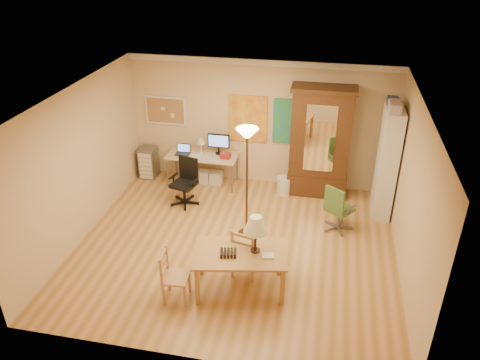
% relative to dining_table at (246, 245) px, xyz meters
% --- Properties ---
extents(floor, '(5.50, 5.50, 0.00)m').
position_rel_dining_table_xyz_m(floor, '(-0.37, 1.03, -0.82)').
color(floor, '#A27139').
rests_on(floor, ground).
extents(crown_molding, '(5.50, 0.08, 0.12)m').
position_rel_dining_table_xyz_m(crown_molding, '(-0.37, 3.49, 1.82)').
color(crown_molding, white).
rests_on(crown_molding, floor).
extents(corkboard, '(0.90, 0.04, 0.62)m').
position_rel_dining_table_xyz_m(corkboard, '(-2.42, 3.50, 0.68)').
color(corkboard, '#A2704C').
rests_on(corkboard, floor).
extents(art_panel_left, '(0.80, 0.04, 1.00)m').
position_rel_dining_table_xyz_m(art_panel_left, '(-0.62, 3.50, 0.63)').
color(art_panel_left, yellow).
rests_on(art_panel_left, floor).
extents(art_panel_right, '(0.75, 0.04, 0.95)m').
position_rel_dining_table_xyz_m(art_panel_right, '(0.28, 3.50, 0.63)').
color(art_panel_right, teal).
rests_on(art_panel_right, floor).
extents(dining_table, '(1.50, 1.06, 1.29)m').
position_rel_dining_table_xyz_m(dining_table, '(0.00, 0.00, 0.00)').
color(dining_table, '#9B5832').
rests_on(dining_table, floor).
extents(ladder_chair_back, '(0.49, 0.47, 0.88)m').
position_rel_dining_table_xyz_m(ladder_chair_back, '(-0.06, 0.32, -0.40)').
color(ladder_chair_back, '#A4704B').
rests_on(ladder_chair_back, floor).
extents(ladder_chair_left, '(0.41, 0.42, 0.84)m').
position_rel_dining_table_xyz_m(ladder_chair_left, '(-0.99, -0.44, -0.42)').
color(ladder_chair_left, '#A4704B').
rests_on(ladder_chair_left, floor).
extents(torchiere_lamp, '(0.38, 0.38, 2.08)m').
position_rel_dining_table_xyz_m(torchiere_lamp, '(-0.25, 1.42, 0.85)').
color(torchiere_lamp, '#3E2C19').
rests_on(torchiere_lamp, floor).
extents(computer_desk, '(1.50, 0.66, 1.14)m').
position_rel_dining_table_xyz_m(computer_desk, '(-1.52, 3.18, -0.40)').
color(computer_desk, tan).
rests_on(computer_desk, floor).
extents(office_chair_black, '(0.60, 0.60, 0.97)m').
position_rel_dining_table_xyz_m(office_chair_black, '(-1.67, 2.27, -0.56)').
color(office_chair_black, black).
rests_on(office_chair_black, floor).
extents(office_chair_green, '(0.59, 0.59, 0.93)m').
position_rel_dining_table_xyz_m(office_chair_green, '(1.36, 1.92, -0.57)').
color(office_chair_green, slate).
rests_on(office_chair_green, floor).
extents(drawer_cart, '(0.34, 0.41, 0.69)m').
position_rel_dining_table_xyz_m(drawer_cart, '(-2.83, 3.25, -0.47)').
color(drawer_cart, slate).
rests_on(drawer_cart, floor).
extents(armoire, '(1.25, 0.59, 2.30)m').
position_rel_dining_table_xyz_m(armoire, '(0.90, 3.26, 0.19)').
color(armoire, black).
rests_on(armoire, floor).
extents(bookshelf, '(0.32, 0.85, 2.13)m').
position_rel_dining_table_xyz_m(bookshelf, '(2.18, 2.76, 0.25)').
color(bookshelf, white).
rests_on(bookshelf, floor).
extents(wastebin, '(0.30, 0.30, 0.38)m').
position_rel_dining_table_xyz_m(wastebin, '(0.24, 3.07, -0.63)').
color(wastebin, silver).
rests_on(wastebin, floor).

